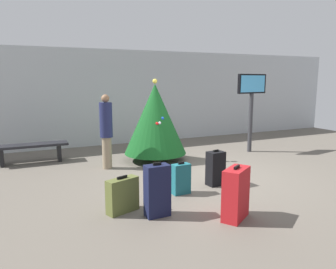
{
  "coord_description": "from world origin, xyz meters",
  "views": [
    {
      "loc": [
        -3.57,
        -5.81,
        2.06
      ],
      "look_at": [
        -0.73,
        0.38,
        0.9
      ],
      "focal_mm": 34.79,
      "sensor_mm": 36.0,
      "label": 1
    }
  ],
  "objects": [
    {
      "name": "suitcase_0",
      "position": [
        -0.99,
        -0.76,
        0.28
      ],
      "size": [
        0.33,
        0.19,
        0.6
      ],
      "color": "#19606B",
      "rests_on": "ground_plane"
    },
    {
      "name": "suitcase_4",
      "position": [
        -2.2,
        -1.12,
        0.27
      ],
      "size": [
        0.55,
        0.35,
        0.58
      ],
      "color": "#59602D",
      "rests_on": "ground_plane"
    },
    {
      "name": "traveller_0",
      "position": [
        -1.78,
        1.48,
        0.92
      ],
      "size": [
        0.33,
        0.33,
        1.72
      ],
      "color": "gray",
      "rests_on": "ground_plane"
    },
    {
      "name": "suitcase_2",
      "position": [
        -0.15,
        -0.6,
        0.34
      ],
      "size": [
        0.35,
        0.27,
        0.71
      ],
      "color": "black",
      "rests_on": "ground_plane"
    },
    {
      "name": "suitcase_3",
      "position": [
        -1.76,
        -1.48,
        0.4
      ],
      "size": [
        0.38,
        0.23,
        0.84
      ],
      "color": "#141938",
      "rests_on": "ground_plane"
    },
    {
      "name": "waiting_bench",
      "position": [
        -3.38,
        2.75,
        0.37
      ],
      "size": [
        1.75,
        0.44,
        0.48
      ],
      "color": "black",
      "rests_on": "ground_plane"
    },
    {
      "name": "ground_plane",
      "position": [
        0.0,
        0.0,
        0.0
      ],
      "size": [
        16.0,
        16.0,
        0.0
      ],
      "primitive_type": "plane",
      "color": "#665E54"
    },
    {
      "name": "flight_info_kiosk",
      "position": [
        2.39,
        1.55,
        1.58
      ],
      "size": [
        1.06,
        0.26,
        2.21
      ],
      "color": "#333338",
      "rests_on": "ground_plane"
    },
    {
      "name": "holiday_tree",
      "position": [
        -0.48,
        1.7,
        1.08
      ],
      "size": [
        1.57,
        1.57,
        2.07
      ],
      "color": "#4C3319",
      "rests_on": "ground_plane"
    },
    {
      "name": "suitcase_1",
      "position": [
        -0.74,
        -2.06,
        0.39
      ],
      "size": [
        0.57,
        0.5,
        0.81
      ],
      "color": "#B2191E",
      "rests_on": "ground_plane"
    },
    {
      "name": "back_wall",
      "position": [
        0.0,
        4.32,
        1.49
      ],
      "size": [
        16.0,
        0.2,
        2.97
      ],
      "primitive_type": "cube",
      "color": "#B7BCC1",
      "rests_on": "ground_plane"
    }
  ]
}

